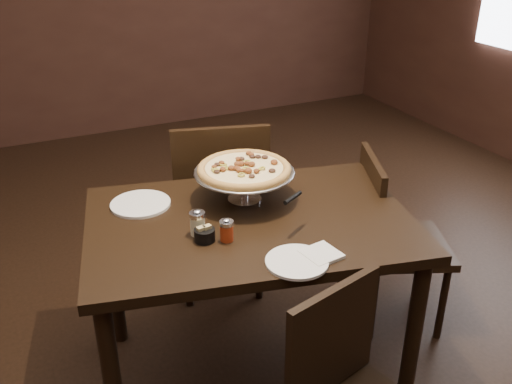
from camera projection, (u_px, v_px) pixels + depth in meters
name	position (u px, v px, depth m)	size (l,w,h in m)	color
room	(275.00, 68.00, 2.03)	(6.04, 7.04, 2.84)	black
dining_table	(250.00, 241.00, 2.32)	(1.44, 1.12, 0.80)	black
pizza_stand	(244.00, 170.00, 2.36)	(0.42, 0.42, 0.17)	silver
parmesan_shaker	(198.00, 223.00, 2.14)	(0.06, 0.06, 0.11)	beige
pepper_flake_shaker	(227.00, 230.00, 2.10)	(0.05, 0.05, 0.09)	#9C290E
packet_caddy	(205.00, 234.00, 2.11)	(0.08, 0.08, 0.06)	black
napkin_stack	(321.00, 254.00, 2.02)	(0.12, 0.12, 0.01)	white
plate_left	(141.00, 204.00, 2.37)	(0.25, 0.25, 0.01)	white
plate_near	(297.00, 262.00, 1.98)	(0.22, 0.22, 0.01)	white
serving_spatula	(293.00, 198.00, 2.13)	(0.14, 0.14, 0.02)	silver
chair_far	(220.00, 202.00, 2.96)	(0.58, 0.58, 1.00)	black
chair_side	(391.00, 236.00, 2.77)	(0.55, 0.55, 0.90)	black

